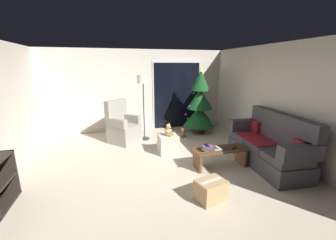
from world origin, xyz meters
TOP-DOWN VIEW (x-y plane):
  - ground_plane at (0.00, 0.00)m, footprint 7.00×7.00m
  - wall_back at (0.00, 3.06)m, footprint 5.72×0.12m
  - wall_right at (2.86, 0.00)m, footprint 0.12×6.00m
  - patio_door_frame at (1.30, 2.99)m, footprint 1.60×0.02m
  - patio_door_glass at (1.30, 2.97)m, footprint 1.50×0.02m
  - couch at (2.32, -0.25)m, footprint 0.93×1.99m
  - coffee_table at (1.28, -0.09)m, footprint 1.10×0.40m
  - remote_white at (1.24, -0.05)m, footprint 0.06×0.16m
  - remote_graphite at (1.38, -0.08)m, footprint 0.11×0.16m
  - remote_black at (1.56, -0.16)m, footprint 0.15×0.13m
  - remote_silver at (1.19, -0.17)m, footprint 0.16×0.08m
  - book_stack at (0.98, -0.10)m, footprint 0.25×0.18m
  - cell_phone at (0.98, -0.09)m, footprint 0.07×0.14m
  - christmas_tree at (1.77, 2.17)m, footprint 0.96×0.96m
  - armchair at (-0.53, 1.92)m, footprint 0.97×0.97m
  - floor_lamp at (0.06, 1.99)m, footprint 0.32×0.32m
  - ottoman at (0.45, 0.89)m, footprint 0.44×0.44m
  - teddy_bear_honey at (0.46, 0.88)m, footprint 0.21×0.22m
  - teddy_bear_chestnut_by_tree at (1.15, 1.84)m, footprint 0.21×0.22m
  - cardboard_box_taped_mid_floor at (0.61, -1.08)m, footprint 0.51×0.43m

SIDE VIEW (x-z plane):
  - ground_plane at x=0.00m, z-range 0.00..0.00m
  - teddy_bear_chestnut_by_tree at x=1.15m, z-range -0.02..0.26m
  - cardboard_box_taped_mid_floor at x=0.61m, z-range 0.00..0.33m
  - ottoman at x=0.45m, z-range 0.00..0.43m
  - coffee_table at x=1.28m, z-range 0.07..0.46m
  - couch at x=2.32m, z-range -0.14..0.94m
  - armchair at x=-0.53m, z-range -0.16..0.97m
  - remote_white at x=1.24m, z-range 0.39..0.42m
  - remote_graphite at x=1.38m, z-range 0.39..0.42m
  - remote_black at x=1.56m, z-range 0.39..0.42m
  - remote_silver at x=1.19m, z-range 0.39..0.42m
  - book_stack at x=0.98m, z-range 0.40..0.49m
  - cell_phone at x=0.98m, z-range 0.49..0.50m
  - teddy_bear_honey at x=0.46m, z-range 0.41..0.69m
  - christmas_tree at x=1.77m, z-range -0.11..1.85m
  - patio_door_glass at x=1.30m, z-range 0.00..2.10m
  - patio_door_frame at x=1.30m, z-range 0.00..2.20m
  - wall_back at x=0.00m, z-range 0.00..2.50m
  - wall_right at x=2.86m, z-range 0.00..2.50m
  - floor_lamp at x=0.06m, z-range 0.61..2.40m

